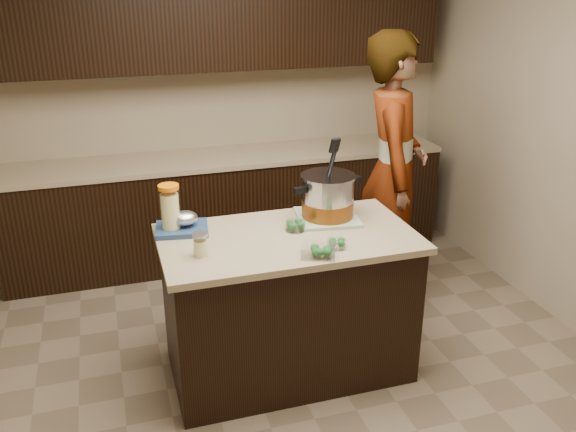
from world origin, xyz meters
The scene contains 13 objects.
ground_plane centered at (0.00, 0.00, 0.00)m, with size 4.00×4.00×0.00m, color brown.
room_shell centered at (0.00, 0.00, 1.71)m, with size 4.04×4.04×2.72m.
back_cabinets centered at (0.00, 1.74, 0.94)m, with size 3.60×0.63×2.33m.
island centered at (0.00, 0.00, 0.45)m, with size 1.46×0.81×0.90m.
dish_towel centered at (0.30, 0.17, 0.91)m, with size 0.36×0.36×0.02m, color #5E8157.
stock_pot centered at (0.30, 0.17, 1.03)m, with size 0.46×0.39×0.47m.
lemonade_pitcher centered at (-0.63, 0.24, 1.03)m, with size 0.14×0.14×0.29m.
mason_jar centered at (-0.52, -0.12, 0.96)m, with size 0.10×0.10×0.14m.
broccoli_tub_left centered at (0.06, 0.06, 0.93)m, with size 0.16×0.16×0.06m.
broccoli_tub_right centered at (0.21, -0.24, 0.92)m, with size 0.11×0.11×0.05m.
broccoli_tub_rect centered at (0.07, -0.31, 0.93)m, with size 0.22×0.19×0.06m.
blue_tray centered at (-0.56, 0.24, 0.94)m, with size 0.33×0.28×0.11m.
person centered at (0.98, 0.67, 0.98)m, with size 0.71×0.47×1.95m, color gray.
Camera 1 is at (-0.94, -3.04, 2.31)m, focal length 38.00 mm.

